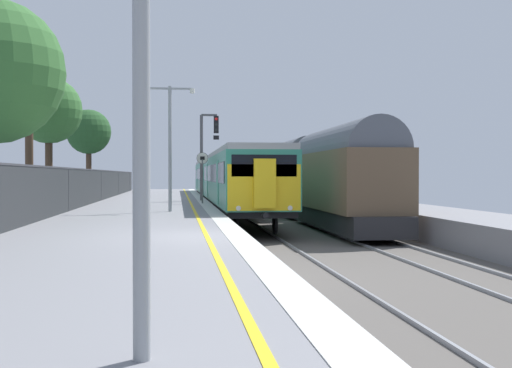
# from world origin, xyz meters

# --- Properties ---
(ground) EXTENTS (17.40, 110.00, 1.21)m
(ground) POSITION_xyz_m (2.64, 0.00, -0.61)
(ground) COLOR gray
(commuter_train_at_platform) EXTENTS (2.83, 40.62, 3.81)m
(commuter_train_at_platform) POSITION_xyz_m (2.10, 28.06, 1.27)
(commuter_train_at_platform) COLOR #2D846B
(commuter_train_at_platform) RESTS_ON ground
(freight_train_adjacent_track) EXTENTS (2.60, 51.02, 4.56)m
(freight_train_adjacent_track) POSITION_xyz_m (6.10, 31.68, 1.49)
(freight_train_adjacent_track) COLOR #232326
(freight_train_adjacent_track) RESTS_ON ground
(signal_gantry) EXTENTS (1.10, 0.24, 5.01)m
(signal_gantry) POSITION_xyz_m (0.62, 22.61, 3.13)
(signal_gantry) COLOR #47474C
(signal_gantry) RESTS_ON ground
(speed_limit_sign) EXTENTS (0.59, 0.08, 2.65)m
(speed_limit_sign) POSITION_xyz_m (0.25, 18.65, 1.69)
(speed_limit_sign) COLOR #59595B
(speed_limit_sign) RESTS_ON ground
(platform_lamp_mid) EXTENTS (2.00, 0.20, 5.07)m
(platform_lamp_mid) POSITION_xyz_m (-1.34, 11.13, 3.03)
(platform_lamp_mid) COLOR #93999E
(platform_lamp_mid) RESTS_ON ground
(background_tree_centre) EXTENTS (3.34, 3.34, 6.40)m
(background_tree_centre) POSITION_xyz_m (-7.61, 35.08, 4.62)
(background_tree_centre) COLOR #473323
(background_tree_centre) RESTS_ON ground
(background_tree_right) EXTENTS (3.05, 3.05, 7.72)m
(background_tree_right) POSITION_xyz_m (-7.56, 14.02, 6.07)
(background_tree_right) COLOR #473323
(background_tree_right) RESTS_ON ground
(background_tree_back) EXTENTS (3.41, 3.41, 6.51)m
(background_tree_back) POSITION_xyz_m (-7.53, 19.16, 4.71)
(background_tree_back) COLOR #473323
(background_tree_back) RESTS_ON ground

